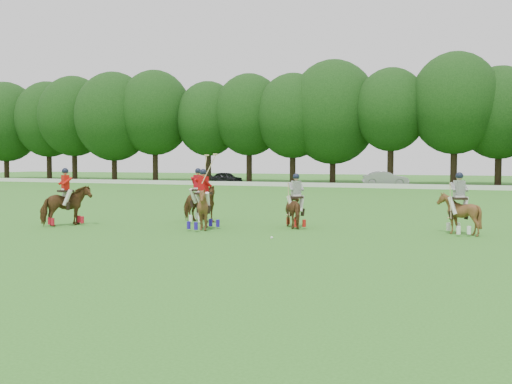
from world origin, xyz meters
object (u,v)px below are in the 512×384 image
at_px(polo_red_b, 198,203).
at_px(polo_red_c, 203,208).
at_px(car_left, 226,178).
at_px(polo_ball, 272,238).
at_px(car_mid, 385,179).
at_px(polo_red_a, 66,205).
at_px(polo_stripe_a, 296,209).
at_px(polo_stripe_b, 459,213).

xyz_separation_m(polo_red_b, polo_red_c, (1.44, -2.33, 0.01)).
height_order(car_left, polo_ball, car_left).
xyz_separation_m(car_mid, polo_red_a, (-6.36, -40.58, 0.08)).
height_order(car_left, polo_red_c, polo_red_c).
xyz_separation_m(car_mid, polo_ball, (2.70, -41.15, -0.72)).
distance_m(polo_red_c, polo_stripe_a, 3.65).
distance_m(polo_red_a, polo_stripe_a, 9.27).
bearing_deg(polo_red_c, polo_stripe_b, 13.65).
bearing_deg(polo_ball, polo_red_c, 157.08).
bearing_deg(polo_stripe_b, car_mid, 102.72).
height_order(polo_red_a, polo_red_c, polo_red_c).
distance_m(polo_red_b, polo_stripe_a, 4.47).
bearing_deg(polo_stripe_a, polo_stripe_b, 1.44).
xyz_separation_m(polo_red_c, polo_stripe_b, (9.04, 2.20, -0.05)).
distance_m(polo_red_a, polo_ball, 9.11).
xyz_separation_m(polo_red_b, polo_stripe_a, (4.46, -0.29, -0.07)).
xyz_separation_m(car_left, car_mid, (17.91, 0.00, 0.10)).
relative_size(car_left, polo_stripe_b, 1.76).
height_order(polo_stripe_a, polo_ball, polo_stripe_a).
height_order(car_left, polo_stripe_b, polo_stripe_b).
relative_size(car_mid, polo_red_a, 1.98).
bearing_deg(polo_stripe_a, polo_ball, -85.97).
relative_size(car_left, polo_red_c, 1.36).
bearing_deg(car_mid, polo_red_c, 164.59).
distance_m(polo_red_a, polo_stripe_b, 15.14).
height_order(car_left, polo_stripe_a, polo_stripe_a).
height_order(car_mid, polo_red_b, polo_red_b).
bearing_deg(polo_ball, polo_stripe_a, 94.03).
bearing_deg(car_left, polo_stripe_b, -130.12).
bearing_deg(polo_ball, polo_red_b, 141.69).
xyz_separation_m(polo_red_b, polo_stripe_b, (10.48, -0.14, -0.04)).
xyz_separation_m(polo_red_a, polo_stripe_b, (14.84, 3.00, -0.06)).
bearing_deg(polo_ball, car_left, 116.61).
bearing_deg(car_mid, car_left, 75.40).
bearing_deg(polo_ball, polo_red_a, 176.38).
distance_m(polo_red_b, polo_red_c, 2.74).
relative_size(polo_red_c, polo_stripe_a, 1.35).
distance_m(polo_stripe_b, polo_ball, 6.84).
bearing_deg(polo_stripe_b, polo_red_a, -168.55).
distance_m(car_mid, polo_red_c, 39.78).
relative_size(car_mid, polo_stripe_a, 2.18).
distance_m(car_left, polo_ball, 46.03).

